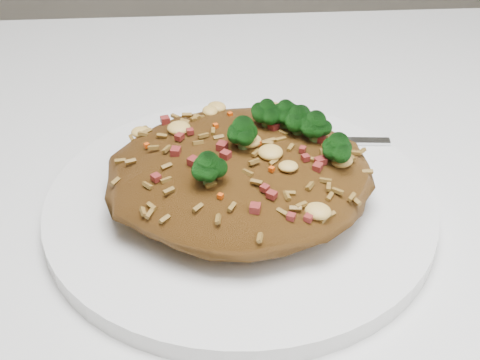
# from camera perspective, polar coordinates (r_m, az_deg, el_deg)

# --- Properties ---
(dining_table) EXTENTS (1.20, 0.80, 0.75)m
(dining_table) POSITION_cam_1_polar(r_m,az_deg,el_deg) (0.52, -6.16, -13.04)
(dining_table) COLOR silver
(dining_table) RESTS_ON ground
(plate) EXTENTS (0.28, 0.28, 0.01)m
(plate) POSITION_cam_1_polar(r_m,az_deg,el_deg) (0.48, -0.00, -2.13)
(plate) COLOR white
(plate) RESTS_ON dining_table
(fried_rice) EXTENTS (0.18, 0.17, 0.06)m
(fried_rice) POSITION_cam_1_polar(r_m,az_deg,el_deg) (0.46, 0.15, 1.35)
(fried_rice) COLOR brown
(fried_rice) RESTS_ON plate
(fork) EXTENTS (0.16, 0.03, 0.00)m
(fork) POSITION_cam_1_polar(r_m,az_deg,el_deg) (0.53, 4.93, 3.37)
(fork) COLOR silver
(fork) RESTS_ON plate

